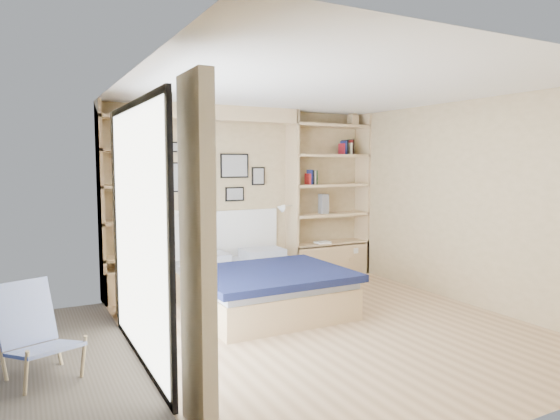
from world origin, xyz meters
TOP-DOWN VIEW (x-y plane):
  - ground at (0.00, 0.00)m, footprint 4.50×4.50m
  - room_shell at (-0.39, 1.52)m, footprint 4.50×4.50m
  - bed at (-0.35, 1.05)m, footprint 1.71×2.25m
  - photo_gallery at (-0.45, 2.22)m, footprint 1.48×0.02m
  - reading_lamps at (-0.30, 2.00)m, footprint 1.92×0.12m
  - shelf_decor at (1.12, 2.07)m, footprint 3.59×0.23m
  - deck_chair at (-2.80, 0.09)m, footprint 0.69×0.88m

SIDE VIEW (x-z plane):
  - ground at x=0.00m, z-range 0.00..0.00m
  - bed at x=-0.35m, z-range -0.26..0.81m
  - deck_chair at x=-2.80m, z-range -0.02..0.76m
  - room_shell at x=-0.39m, z-range -1.17..3.33m
  - reading_lamps at x=-0.30m, z-range 1.03..1.17m
  - photo_gallery at x=-0.45m, z-range 1.19..2.01m
  - shelf_decor at x=1.12m, z-range 0.68..2.71m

